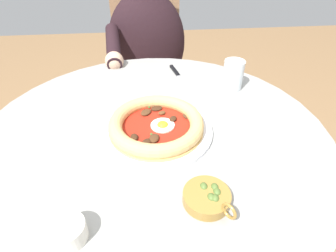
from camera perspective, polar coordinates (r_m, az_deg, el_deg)
name	(u,v)px	position (r m, az deg, el deg)	size (l,w,h in m)	color
dining_table	(155,173)	(0.83, -2.79, -9.94)	(0.92, 0.92, 0.73)	#999993
pizza_on_plate	(156,126)	(0.69, -2.49, 0.04)	(0.29, 0.29, 0.05)	white
water_glass	(233,77)	(0.90, 13.61, 10.15)	(0.06, 0.06, 0.09)	silver
steak_knife	(178,75)	(0.97, 2.11, 10.84)	(0.22, 0.06, 0.01)	silver
ramekin_capers	(68,231)	(0.52, -20.46, -20.27)	(0.06, 0.06, 0.04)	white
olive_pan	(208,197)	(0.54, 8.46, -14.76)	(0.11, 0.09, 0.05)	olive
diner_person	(149,82)	(1.44, -4.17, 9.40)	(0.49, 0.37, 1.10)	#282833
cafe_chair_diner	(148,62)	(1.54, -4.34, 13.35)	(0.41, 0.41, 0.87)	#957050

